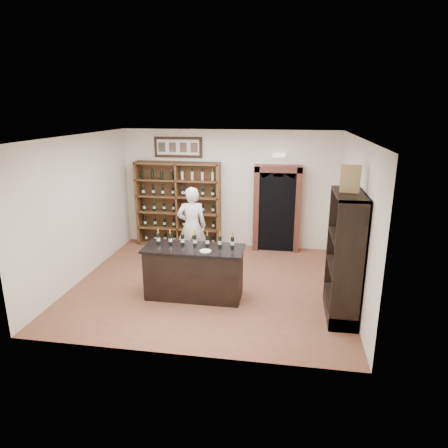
{
  "coord_description": "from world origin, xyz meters",
  "views": [
    {
      "loc": [
        1.49,
        -7.46,
        3.53
      ],
      "look_at": [
        0.23,
        0.3,
        1.22
      ],
      "focal_mm": 32.0,
      "sensor_mm": 36.0,
      "label": 1
    }
  ],
  "objects_px": {
    "counter_bottle_0": "(158,238)",
    "side_cabinet": "(345,275)",
    "wine_shelf": "(179,204)",
    "tasting_counter": "(194,272)",
    "shopkeeper": "(192,226)",
    "wine_crate": "(350,179)"
  },
  "relations": [
    {
      "from": "wine_shelf",
      "to": "tasting_counter",
      "type": "height_order",
      "value": "wine_shelf"
    },
    {
      "from": "counter_bottle_0",
      "to": "side_cabinet",
      "type": "bearing_deg",
      "value": -6.83
    },
    {
      "from": "wine_crate",
      "to": "wine_shelf",
      "type": "bearing_deg",
      "value": 152.01
    },
    {
      "from": "side_cabinet",
      "to": "wine_crate",
      "type": "relative_size",
      "value": 5.02
    },
    {
      "from": "counter_bottle_0",
      "to": "shopkeeper",
      "type": "bearing_deg",
      "value": 79.28
    },
    {
      "from": "wine_crate",
      "to": "counter_bottle_0",
      "type": "bearing_deg",
      "value": -174.1
    },
    {
      "from": "wine_shelf",
      "to": "tasting_counter",
      "type": "bearing_deg",
      "value": -69.44
    },
    {
      "from": "wine_shelf",
      "to": "wine_crate",
      "type": "xyz_separation_m",
      "value": [
        3.78,
        -3.2,
        1.32
      ]
    },
    {
      "from": "counter_bottle_0",
      "to": "side_cabinet",
      "type": "height_order",
      "value": "side_cabinet"
    },
    {
      "from": "tasting_counter",
      "to": "shopkeeper",
      "type": "distance_m",
      "value": 1.73
    },
    {
      "from": "shopkeeper",
      "to": "counter_bottle_0",
      "type": "bearing_deg",
      "value": 63.35
    },
    {
      "from": "tasting_counter",
      "to": "counter_bottle_0",
      "type": "relative_size",
      "value": 6.27
    },
    {
      "from": "counter_bottle_0",
      "to": "shopkeeper",
      "type": "height_order",
      "value": "shopkeeper"
    },
    {
      "from": "tasting_counter",
      "to": "shopkeeper",
      "type": "xyz_separation_m",
      "value": [
        -0.43,
        1.63,
        0.42
      ]
    },
    {
      "from": "counter_bottle_0",
      "to": "shopkeeper",
      "type": "relative_size",
      "value": 0.16
    },
    {
      "from": "tasting_counter",
      "to": "shopkeeper",
      "type": "bearing_deg",
      "value": 104.91
    },
    {
      "from": "wine_shelf",
      "to": "side_cabinet",
      "type": "height_order",
      "value": "same"
    },
    {
      "from": "counter_bottle_0",
      "to": "wine_crate",
      "type": "height_order",
      "value": "wine_crate"
    },
    {
      "from": "side_cabinet",
      "to": "wine_crate",
      "type": "distance_m",
      "value": 1.67
    },
    {
      "from": "side_cabinet",
      "to": "wine_crate",
      "type": "height_order",
      "value": "wine_crate"
    },
    {
      "from": "wine_shelf",
      "to": "tasting_counter",
      "type": "relative_size",
      "value": 1.17
    },
    {
      "from": "tasting_counter",
      "to": "shopkeeper",
      "type": "height_order",
      "value": "shopkeeper"
    }
  ]
}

